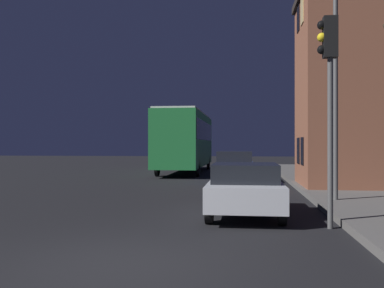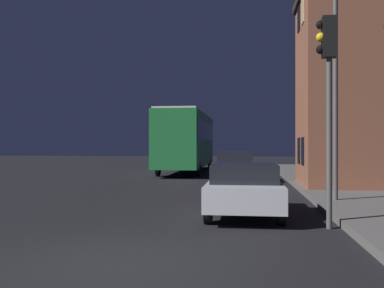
% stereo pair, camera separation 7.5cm
% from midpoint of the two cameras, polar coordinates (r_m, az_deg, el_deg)
% --- Properties ---
extents(ground_plane, '(120.00, 120.00, 0.00)m').
position_cam_midpoint_polar(ground_plane, '(6.92, -9.11, -15.46)').
color(ground_plane, black).
extents(brick_building, '(3.65, 4.18, 7.91)m').
position_cam_midpoint_polar(brick_building, '(18.54, 19.43, 7.11)').
color(brick_building, brown).
rests_on(brick_building, sidewalk).
extents(streetlamp, '(1.16, 0.37, 6.57)m').
position_cam_midpoint_polar(streetlamp, '(13.75, 17.32, 10.86)').
color(streetlamp, '#4C4C4C').
rests_on(streetlamp, sidewalk).
extents(traffic_light, '(0.43, 0.24, 4.63)m').
position_cam_midpoint_polar(traffic_light, '(9.89, 17.57, 8.49)').
color(traffic_light, '#4C4C4C').
rests_on(traffic_light, ground).
extents(bus, '(2.56, 11.40, 3.90)m').
position_cam_midpoint_polar(bus, '(28.16, -0.88, 0.88)').
color(bus, '#1E6B33').
rests_on(bus, ground).
extents(car_near_lane, '(1.84, 3.89, 1.35)m').
position_cam_midpoint_polar(car_near_lane, '(11.15, 6.89, -5.82)').
color(car_near_lane, '#B7BABF').
rests_on(car_near_lane, ground).
extents(car_mid_lane, '(1.88, 4.64, 1.51)m').
position_cam_midpoint_polar(car_mid_lane, '(21.27, 5.60, -2.95)').
color(car_mid_lane, navy).
rests_on(car_mid_lane, ground).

